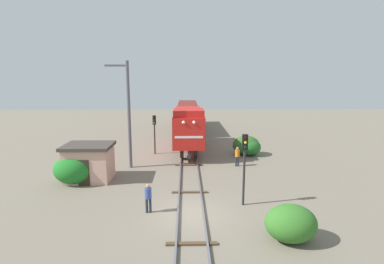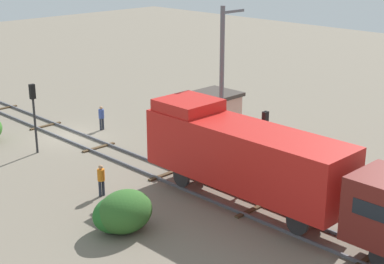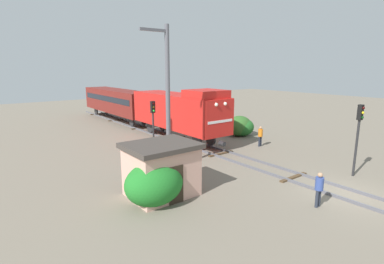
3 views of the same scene
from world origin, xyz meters
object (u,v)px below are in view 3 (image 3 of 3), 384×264
at_px(traffic_signal_near, 359,127).
at_px(worker_near_track, 319,187).
at_px(worker_by_signal, 260,135).
at_px(relay_hut, 161,169).
at_px(traffic_signal_mid, 153,116).
at_px(passenger_car_leading, 117,100).
at_px(locomotive, 179,110).
at_px(catenary_mast, 167,96).

distance_m(traffic_signal_near, worker_near_track, 6.02).
height_order(traffic_signal_near, worker_near_track, traffic_signal_near).
distance_m(worker_by_signal, relay_hut, 12.17).
bearing_deg(traffic_signal_mid, passenger_car_leading, 76.92).
bearing_deg(traffic_signal_near, relay_hut, 156.04).
xyz_separation_m(locomotive, passenger_car_leading, (0.00, 13.34, -0.25)).
bearing_deg(worker_near_track, passenger_car_leading, -50.99).
relative_size(passenger_car_leading, traffic_signal_mid, 3.58).
xyz_separation_m(traffic_signal_near, worker_near_track, (-5.60, -0.92, -2.02)).
xyz_separation_m(worker_near_track, catenary_mast, (-2.66, 8.81, 3.74)).
relative_size(traffic_signal_near, worker_near_track, 2.56).
bearing_deg(traffic_signal_mid, relay_hut, -117.79).
xyz_separation_m(traffic_signal_near, traffic_signal_mid, (-6.60, 12.53, -0.29)).
xyz_separation_m(locomotive, catenary_mast, (-5.06, -5.94, 1.96)).
xyz_separation_m(passenger_car_leading, traffic_signal_mid, (-3.40, -14.64, 0.20)).
xyz_separation_m(passenger_car_leading, relay_hut, (-7.50, -22.41, -1.13)).
height_order(traffic_signal_near, traffic_signal_mid, traffic_signal_near).
distance_m(passenger_car_leading, catenary_mast, 20.05).
bearing_deg(traffic_signal_near, worker_by_signal, 82.94).
bearing_deg(locomotive, traffic_signal_mid, -159.07).
relative_size(traffic_signal_near, relay_hut, 1.24).
distance_m(passenger_car_leading, relay_hut, 23.66).
distance_m(locomotive, traffic_signal_mid, 3.64).
height_order(worker_by_signal, relay_hut, relay_hut).
xyz_separation_m(catenary_mast, relay_hut, (-2.44, -3.14, -3.34)).
height_order(locomotive, traffic_signal_mid, locomotive).
bearing_deg(passenger_car_leading, relay_hut, -108.50).
relative_size(passenger_car_leading, worker_near_track, 8.24).
relative_size(passenger_car_leading, traffic_signal_near, 3.22).
bearing_deg(traffic_signal_mid, traffic_signal_near, -62.23).
bearing_deg(traffic_signal_near, traffic_signal_mid, 117.77).
distance_m(traffic_signal_near, relay_hut, 11.82).
relative_size(catenary_mast, relay_hut, 2.56).
relative_size(worker_by_signal, catenary_mast, 0.19).
height_order(traffic_signal_mid, worker_near_track, traffic_signal_mid).
bearing_deg(relay_hut, worker_by_signal, 15.83).
bearing_deg(traffic_signal_near, catenary_mast, 136.30).
height_order(traffic_signal_mid, catenary_mast, catenary_mast).
bearing_deg(worker_by_signal, traffic_signal_near, 116.31).
xyz_separation_m(traffic_signal_mid, catenary_mast, (-1.66, -4.64, 2.01)).
xyz_separation_m(traffic_signal_near, relay_hut, (-10.70, 4.75, -1.63)).
bearing_deg(locomotive, worker_by_signal, -53.91).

